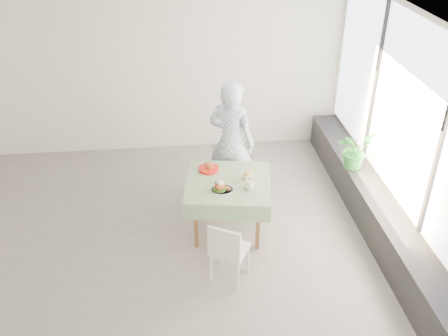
{
  "coord_description": "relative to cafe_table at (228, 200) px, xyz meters",
  "views": [
    {
      "loc": [
        0.26,
        -5.15,
        4.09
      ],
      "look_at": [
        0.83,
        0.15,
        0.91
      ],
      "focal_mm": 40.0,
      "sensor_mm": 36.0,
      "label": 1
    }
  ],
  "objects": [
    {
      "name": "window_ledge",
      "position": [
        1.92,
        -0.1,
        -0.21
      ],
      "size": [
        0.4,
        4.8,
        0.5
      ],
      "primitive_type": "cube",
      "color": "black",
      "rests_on": "ground"
    },
    {
      "name": "wall_front",
      "position": [
        -0.88,
        -2.6,
        0.94
      ],
      "size": [
        6.0,
        0.02,
        2.8
      ],
      "primitive_type": "cube",
      "color": "white",
      "rests_on": "ground"
    },
    {
      "name": "window_pane",
      "position": [
        2.09,
        -0.1,
        1.19
      ],
      "size": [
        0.01,
        4.8,
        2.18
      ],
      "primitive_type": "cube",
      "color": "#D1E0F9",
      "rests_on": "ground"
    },
    {
      "name": "wall_back",
      "position": [
        -0.88,
        2.4,
        0.94
      ],
      "size": [
        6.0,
        0.02,
        2.8
      ],
      "primitive_type": "cube",
      "color": "white",
      "rests_on": "ground"
    },
    {
      "name": "cafe_table",
      "position": [
        0.0,
        0.0,
        0.0
      ],
      "size": [
        1.19,
        1.19,
        0.74
      ],
      "color": "brown",
      "rests_on": "ground"
    },
    {
      "name": "ceiling",
      "position": [
        -0.88,
        -0.1,
        2.34
      ],
      "size": [
        6.0,
        6.0,
        0.0
      ],
      "primitive_type": "plane",
      "rotation": [
        3.14,
        0.0,
        0.0
      ],
      "color": "white",
      "rests_on": "ground"
    },
    {
      "name": "second_dish",
      "position": [
        -0.22,
        0.29,
        0.32
      ],
      "size": [
        0.26,
        0.26,
        0.12
      ],
      "color": "red",
      "rests_on": "cafe_table"
    },
    {
      "name": "main_dish",
      "position": [
        -0.12,
        -0.2,
        0.33
      ],
      "size": [
        0.27,
        0.27,
        0.14
      ],
      "color": "white",
      "rests_on": "cafe_table"
    },
    {
      "name": "floor",
      "position": [
        -0.88,
        -0.1,
        -0.46
      ],
      "size": [
        6.0,
        6.0,
        0.0
      ],
      "primitive_type": "plane",
      "color": "slate",
      "rests_on": "ground"
    },
    {
      "name": "potted_plant",
      "position": [
        1.83,
        0.58,
        0.31
      ],
      "size": [
        0.64,
        0.62,
        0.54
      ],
      "primitive_type": "imported",
      "rotation": [
        0.0,
        0.0,
        0.58
      ],
      "color": "#297D34",
      "rests_on": "window_ledge"
    },
    {
      "name": "juice_cup_orange",
      "position": [
        0.24,
        0.03,
        0.34
      ],
      "size": [
        0.1,
        0.1,
        0.27
      ],
      "color": "white",
      "rests_on": "cafe_table"
    },
    {
      "name": "diner",
      "position": [
        0.13,
        0.74,
        0.44
      ],
      "size": [
        0.78,
        0.7,
        1.8
      ],
      "primitive_type": "imported",
      "rotation": [
        0.0,
        0.0,
        2.63
      ],
      "color": "#82A4D0",
      "rests_on": "ground"
    },
    {
      "name": "wall_right",
      "position": [
        2.12,
        -0.1,
        0.94
      ],
      "size": [
        0.02,
        5.0,
        2.8
      ],
      "primitive_type": "cube",
      "color": "white",
      "rests_on": "ground"
    },
    {
      "name": "chair_far",
      "position": [
        0.06,
        0.74,
        -0.21
      ],
      "size": [
        0.38,
        0.38,
        0.81
      ],
      "color": "white",
      "rests_on": "ground"
    },
    {
      "name": "juice_cup_lemonade",
      "position": [
        0.23,
        -0.2,
        0.35
      ],
      "size": [
        0.11,
        0.11,
        0.3
      ],
      "color": "white",
      "rests_on": "cafe_table"
    },
    {
      "name": "chair_near",
      "position": [
        -0.1,
        -0.92,
        -0.21
      ],
      "size": [
        0.52,
        0.52,
        0.81
      ],
      "color": "white",
      "rests_on": "ground"
    }
  ]
}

